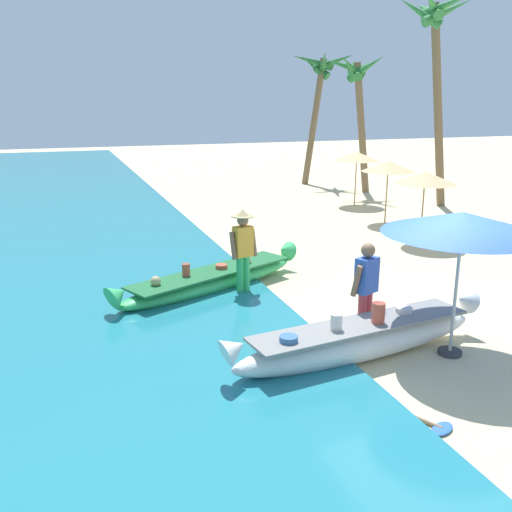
{
  "coord_description": "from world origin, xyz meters",
  "views": [
    {
      "loc": [
        -5.19,
        -6.81,
        3.75
      ],
      "look_at": [
        -1.8,
        2.82,
        0.9
      ],
      "focal_mm": 39.91,
      "sensor_mm": 36.0,
      "label": 1
    }
  ],
  "objects_px": {
    "palm_tree_leaning_seaward": "(436,41)",
    "person_tourist_customer": "(366,286)",
    "boat_green_midground": "(212,280)",
    "patio_umbrella_large": "(463,224)",
    "boat_white_foreground": "(361,340)",
    "palm_tree_mid_cluster": "(321,77)",
    "paddle": "(398,410)",
    "person_vendor_hatted": "(243,247)",
    "palm_tree_tall_inland": "(358,85)"
  },
  "relations": [
    {
      "from": "palm_tree_leaning_seaward",
      "to": "palm_tree_mid_cluster",
      "type": "height_order",
      "value": "palm_tree_leaning_seaward"
    },
    {
      "from": "palm_tree_mid_cluster",
      "to": "boat_white_foreground",
      "type": "bearing_deg",
      "value": -113.44
    },
    {
      "from": "person_vendor_hatted",
      "to": "palm_tree_mid_cluster",
      "type": "height_order",
      "value": "palm_tree_mid_cluster"
    },
    {
      "from": "patio_umbrella_large",
      "to": "palm_tree_leaning_seaward",
      "type": "height_order",
      "value": "palm_tree_leaning_seaward"
    },
    {
      "from": "patio_umbrella_large",
      "to": "person_vendor_hatted",
      "type": "bearing_deg",
      "value": 120.97
    },
    {
      "from": "boat_green_midground",
      "to": "patio_umbrella_large",
      "type": "distance_m",
      "value": 5.11
    },
    {
      "from": "boat_green_midground",
      "to": "person_vendor_hatted",
      "type": "xyz_separation_m",
      "value": [
        0.51,
        -0.45,
        0.75
      ]
    },
    {
      "from": "boat_white_foreground",
      "to": "palm_tree_tall_inland",
      "type": "distance_m",
      "value": 15.99
    },
    {
      "from": "patio_umbrella_large",
      "to": "palm_tree_leaning_seaward",
      "type": "bearing_deg",
      "value": 56.57
    },
    {
      "from": "person_tourist_customer",
      "to": "palm_tree_tall_inland",
      "type": "xyz_separation_m",
      "value": [
        6.97,
        13.03,
        3.32
      ]
    },
    {
      "from": "palm_tree_tall_inland",
      "to": "palm_tree_leaning_seaward",
      "type": "xyz_separation_m",
      "value": [
        0.81,
        -3.62,
        1.31
      ]
    },
    {
      "from": "palm_tree_leaning_seaward",
      "to": "person_tourist_customer",
      "type": "bearing_deg",
      "value": -129.58
    },
    {
      "from": "patio_umbrella_large",
      "to": "palm_tree_mid_cluster",
      "type": "xyz_separation_m",
      "value": [
        5.79,
        16.82,
        2.57
      ]
    },
    {
      "from": "palm_tree_tall_inland",
      "to": "boat_white_foreground",
      "type": "bearing_deg",
      "value": -118.41
    },
    {
      "from": "boat_white_foreground",
      "to": "boat_green_midground",
      "type": "distance_m",
      "value": 3.9
    },
    {
      "from": "palm_tree_mid_cluster",
      "to": "paddle",
      "type": "bearing_deg",
      "value": -112.51
    },
    {
      "from": "palm_tree_mid_cluster",
      "to": "person_vendor_hatted",
      "type": "bearing_deg",
      "value": -120.81
    },
    {
      "from": "paddle",
      "to": "patio_umbrella_large",
      "type": "bearing_deg",
      "value": 35.2
    },
    {
      "from": "boat_white_foreground",
      "to": "palm_tree_leaning_seaward",
      "type": "relative_size",
      "value": 0.64
    },
    {
      "from": "person_tourist_customer",
      "to": "palm_tree_tall_inland",
      "type": "height_order",
      "value": "palm_tree_tall_inland"
    },
    {
      "from": "person_tourist_customer",
      "to": "patio_umbrella_large",
      "type": "distance_m",
      "value": 1.74
    },
    {
      "from": "palm_tree_leaning_seaward",
      "to": "paddle",
      "type": "height_order",
      "value": "palm_tree_leaning_seaward"
    },
    {
      "from": "paddle",
      "to": "palm_tree_mid_cluster",
      "type": "bearing_deg",
      "value": 67.49
    },
    {
      "from": "boat_green_midground",
      "to": "palm_tree_tall_inland",
      "type": "distance_m",
      "value": 13.77
    },
    {
      "from": "boat_green_midground",
      "to": "palm_tree_tall_inland",
      "type": "height_order",
      "value": "palm_tree_tall_inland"
    },
    {
      "from": "palm_tree_leaning_seaward",
      "to": "paddle",
      "type": "bearing_deg",
      "value": -126.42
    },
    {
      "from": "boat_green_midground",
      "to": "palm_tree_leaning_seaward",
      "type": "distance_m",
      "value": 12.55
    },
    {
      "from": "patio_umbrella_large",
      "to": "paddle",
      "type": "distance_m",
      "value": 2.85
    },
    {
      "from": "boat_white_foreground",
      "to": "person_tourist_customer",
      "type": "height_order",
      "value": "person_tourist_customer"
    },
    {
      "from": "boat_white_foreground",
      "to": "person_tourist_customer",
      "type": "distance_m",
      "value": 0.94
    },
    {
      "from": "palm_tree_tall_inland",
      "to": "boat_green_midground",
      "type": "bearing_deg",
      "value": -131.0
    },
    {
      "from": "boat_green_midground",
      "to": "palm_tree_mid_cluster",
      "type": "xyz_separation_m",
      "value": [
        8.43,
        12.83,
        4.35
      ]
    },
    {
      "from": "person_tourist_customer",
      "to": "person_vendor_hatted",
      "type": "bearing_deg",
      "value": 113.96
    },
    {
      "from": "boat_green_midground",
      "to": "paddle",
      "type": "height_order",
      "value": "boat_green_midground"
    },
    {
      "from": "boat_white_foreground",
      "to": "person_tourist_customer",
      "type": "bearing_deg",
      "value": 56.14
    },
    {
      "from": "person_vendor_hatted",
      "to": "boat_green_midground",
      "type": "bearing_deg",
      "value": 139.08
    },
    {
      "from": "patio_umbrella_large",
      "to": "palm_tree_mid_cluster",
      "type": "relative_size",
      "value": 0.4
    },
    {
      "from": "palm_tree_leaning_seaward",
      "to": "person_vendor_hatted",
      "type": "bearing_deg",
      "value": -142.85
    },
    {
      "from": "person_tourist_customer",
      "to": "palm_tree_mid_cluster",
      "type": "relative_size",
      "value": 0.28
    },
    {
      "from": "palm_tree_leaning_seaward",
      "to": "paddle",
      "type": "xyz_separation_m",
      "value": [
        -8.48,
        -11.5,
        -5.5
      ]
    },
    {
      "from": "boat_white_foreground",
      "to": "paddle",
      "type": "bearing_deg",
      "value": -101.36
    },
    {
      "from": "palm_tree_tall_inland",
      "to": "paddle",
      "type": "bearing_deg",
      "value": -116.92
    },
    {
      "from": "person_vendor_hatted",
      "to": "paddle",
      "type": "relative_size",
      "value": 1.0
    },
    {
      "from": "boat_green_midground",
      "to": "palm_tree_leaning_seaward",
      "type": "bearing_deg",
      "value": 33.8
    },
    {
      "from": "palm_tree_leaning_seaward",
      "to": "palm_tree_mid_cluster",
      "type": "distance_m",
      "value": 6.65
    },
    {
      "from": "palm_tree_tall_inland",
      "to": "palm_tree_mid_cluster",
      "type": "height_order",
      "value": "palm_tree_mid_cluster"
    },
    {
      "from": "boat_white_foreground",
      "to": "person_vendor_hatted",
      "type": "xyz_separation_m",
      "value": [
        -0.76,
        3.24,
        0.68
      ]
    },
    {
      "from": "palm_tree_tall_inland",
      "to": "paddle",
      "type": "relative_size",
      "value": 3.14
    },
    {
      "from": "palm_tree_tall_inland",
      "to": "palm_tree_leaning_seaward",
      "type": "height_order",
      "value": "palm_tree_leaning_seaward"
    },
    {
      "from": "person_vendor_hatted",
      "to": "palm_tree_mid_cluster",
      "type": "bearing_deg",
      "value": 59.19
    }
  ]
}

